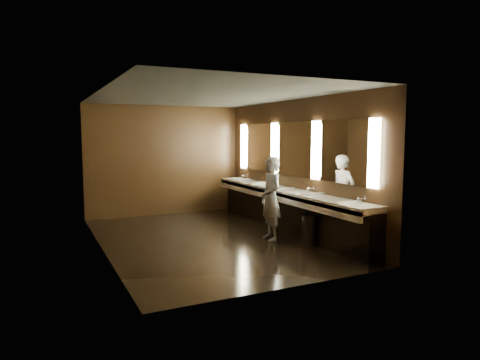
% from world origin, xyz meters
% --- Properties ---
extents(floor, '(6.00, 6.00, 0.00)m').
position_xyz_m(floor, '(0.00, 0.00, 0.00)').
color(floor, black).
rests_on(floor, ground).
extents(ceiling, '(4.00, 6.00, 0.02)m').
position_xyz_m(ceiling, '(0.00, 0.00, 2.80)').
color(ceiling, '#2D2D2B').
rests_on(ceiling, wall_back).
extents(wall_back, '(4.00, 0.02, 2.80)m').
position_xyz_m(wall_back, '(0.00, 3.00, 1.40)').
color(wall_back, black).
rests_on(wall_back, floor).
extents(wall_front, '(4.00, 0.02, 2.80)m').
position_xyz_m(wall_front, '(0.00, -3.00, 1.40)').
color(wall_front, black).
rests_on(wall_front, floor).
extents(wall_left, '(0.02, 6.00, 2.80)m').
position_xyz_m(wall_left, '(-2.00, 0.00, 1.40)').
color(wall_left, black).
rests_on(wall_left, floor).
extents(wall_right, '(0.02, 6.00, 2.80)m').
position_xyz_m(wall_right, '(2.00, 0.00, 1.40)').
color(wall_right, black).
rests_on(wall_right, floor).
extents(sink_counter, '(0.55, 5.40, 1.01)m').
position_xyz_m(sink_counter, '(1.79, 0.00, 0.50)').
color(sink_counter, black).
rests_on(sink_counter, floor).
extents(mirror_band, '(0.06, 5.03, 1.15)m').
position_xyz_m(mirror_band, '(1.98, -0.00, 1.75)').
color(mirror_band, '#FDF8C9').
rests_on(mirror_band, wall_right).
extents(person, '(0.44, 0.62, 1.63)m').
position_xyz_m(person, '(1.08, -0.59, 0.82)').
color(person, '#88A0CB').
rests_on(person, floor).
extents(trash_bin, '(0.43, 0.43, 0.57)m').
position_xyz_m(trash_bin, '(1.58, -1.20, 0.29)').
color(trash_bin, black).
rests_on(trash_bin, floor).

